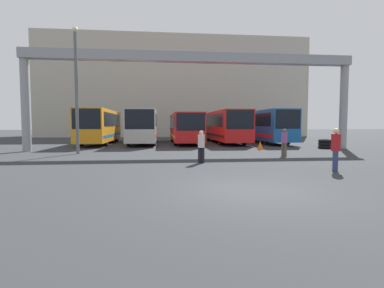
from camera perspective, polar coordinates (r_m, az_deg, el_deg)
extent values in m
plane|color=#2D3033|center=(8.91, 10.83, -8.79)|extent=(200.00, 200.00, 0.00)
cube|color=#B7B2A3|center=(51.66, -3.39, 10.24)|extent=(41.63, 12.00, 15.48)
cylinder|color=gray|center=(24.26, -29.13, 6.45)|extent=(0.60, 0.60, 6.51)
cylinder|color=gray|center=(26.67, 26.91, 6.23)|extent=(0.60, 0.60, 6.51)
cube|color=gray|center=(23.02, 0.34, 16.16)|extent=(24.47, 0.80, 0.70)
cube|color=orange|center=(30.72, -17.03, 3.41)|extent=(2.42, 11.46, 2.93)
cube|color=black|center=(25.14, -19.50, 4.55)|extent=(2.23, 0.06, 1.64)
cube|color=black|center=(30.72, -17.05, 4.42)|extent=(2.45, 9.74, 1.23)
cube|color=#1966B2|center=(30.74, -17.00, 1.66)|extent=(2.45, 10.88, 0.24)
cylinder|color=black|center=(27.85, -20.34, 0.61)|extent=(0.28, 1.00, 1.00)
cylinder|color=black|center=(27.41, -16.07, 0.65)|extent=(0.28, 1.00, 1.00)
cylinder|color=black|center=(34.10, -17.72, 1.21)|extent=(0.28, 1.00, 1.00)
cylinder|color=black|center=(33.74, -14.22, 1.24)|extent=(0.28, 1.00, 1.00)
cube|color=beige|center=(29.81, -9.30, 3.49)|extent=(2.56, 10.63, 2.89)
cube|color=black|center=(24.52, -9.97, 4.68)|extent=(2.36, 0.06, 1.62)
cube|color=black|center=(29.81, -9.31, 4.52)|extent=(2.59, 9.04, 1.22)
cube|color=red|center=(29.83, -9.28, 1.71)|extent=(2.59, 10.10, 0.24)
cylinder|color=black|center=(26.96, -11.98, 0.67)|extent=(0.28, 1.00, 1.00)
cylinder|color=black|center=(26.83, -7.21, 0.71)|extent=(0.28, 1.00, 1.00)
cylinder|color=black|center=(32.89, -10.95, 1.23)|extent=(0.28, 1.00, 1.00)
cylinder|color=black|center=(32.78, -7.04, 1.26)|extent=(0.28, 1.00, 1.00)
cube|color=red|center=(30.29, -1.36, 3.27)|extent=(2.58, 11.46, 2.61)
cube|color=black|center=(24.60, -0.23, 4.25)|extent=(2.37, 0.06, 1.46)
cube|color=black|center=(30.29, -1.37, 4.16)|extent=(2.61, 9.74, 1.10)
cube|color=orange|center=(30.31, -1.36, 1.69)|extent=(2.61, 10.89, 0.24)
cylinder|color=black|center=(27.05, -3.17, 0.78)|extent=(0.28, 1.02, 1.02)
cylinder|color=black|center=(27.26, 1.58, 0.81)|extent=(0.28, 1.02, 1.02)
cylinder|color=black|center=(33.45, -3.76, 1.35)|extent=(0.28, 1.02, 1.02)
cylinder|color=black|center=(33.62, 0.09, 1.38)|extent=(0.28, 1.02, 1.02)
cube|color=red|center=(31.28, 6.20, 3.50)|extent=(2.58, 12.20, 2.87)
cube|color=black|center=(25.38, 9.17, 4.62)|extent=(2.38, 0.06, 1.61)
cube|color=black|center=(31.28, 6.21, 4.48)|extent=(2.61, 10.37, 1.21)
cube|color=black|center=(31.30, 6.19, 1.82)|extent=(2.61, 11.59, 0.24)
cylinder|color=black|center=(27.74, 5.41, 0.84)|extent=(0.28, 1.02, 1.02)
cylinder|color=black|center=(28.28, 9.91, 0.86)|extent=(0.28, 1.02, 1.02)
cylinder|color=black|center=(34.45, 3.12, 1.42)|extent=(0.28, 1.02, 1.02)
cylinder|color=black|center=(34.89, 6.79, 1.43)|extent=(0.28, 1.02, 1.02)
cube|color=#1959A5|center=(31.86, 13.77, 3.47)|extent=(2.41, 10.99, 2.93)
cube|color=black|center=(26.78, 17.80, 4.53)|extent=(2.21, 0.06, 1.64)
cube|color=black|center=(31.86, 13.78, 4.45)|extent=(2.44, 9.34, 1.23)
cube|color=red|center=(31.88, 13.74, 1.79)|extent=(2.44, 10.44, 0.24)
cylinder|color=black|center=(28.65, 13.87, 0.85)|extent=(0.28, 1.03, 1.03)
cylinder|color=black|center=(29.43, 17.69, 0.86)|extent=(0.28, 1.03, 1.03)
cylinder|color=black|center=(34.49, 10.36, 1.38)|extent=(0.28, 1.03, 1.03)
cylinder|color=black|center=(35.14, 13.62, 1.38)|extent=(0.28, 1.03, 1.03)
cylinder|color=navy|center=(13.53, 25.59, -2.99)|extent=(0.19, 0.19, 0.84)
cylinder|color=navy|center=(13.69, 25.68, -2.92)|extent=(0.19, 0.19, 0.84)
cylinder|color=#A5191E|center=(13.55, 25.73, 0.27)|extent=(0.37, 0.37, 0.70)
sphere|color=beige|center=(13.53, 25.78, 2.23)|extent=(0.23, 0.23, 0.23)
cylinder|color=brown|center=(18.71, 16.94, -1.07)|extent=(0.18, 0.18, 0.80)
cylinder|color=brown|center=(18.62, 17.34, -1.10)|extent=(0.18, 0.18, 0.80)
cylinder|color=#8C4C8C|center=(18.62, 17.18, 1.15)|extent=(0.35, 0.35, 0.66)
sphere|color=#8C6647|center=(18.61, 17.21, 2.51)|extent=(0.22, 0.22, 0.22)
cylinder|color=black|center=(14.91, 2.06, -2.16)|extent=(0.18, 0.18, 0.77)
cylinder|color=black|center=(14.92, 1.48, -2.16)|extent=(0.18, 0.18, 0.77)
cylinder|color=beige|center=(14.86, 1.77, 0.54)|extent=(0.34, 0.34, 0.64)
sphere|color=beige|center=(14.84, 1.78, 2.17)|extent=(0.21, 0.21, 0.21)
cone|color=orange|center=(23.21, 12.85, -0.27)|extent=(0.43, 0.43, 0.65)
torus|color=black|center=(26.15, 23.98, -0.50)|extent=(1.04, 1.04, 0.24)
torus|color=black|center=(26.14, 23.99, 0.02)|extent=(1.04, 1.04, 0.24)
torus|color=black|center=(26.12, 24.01, 0.55)|extent=(1.04, 1.04, 0.24)
cylinder|color=#595B60|center=(20.98, -21.15, 8.95)|extent=(0.20, 0.20, 7.82)
sphere|color=beige|center=(21.74, -21.42, 19.66)|extent=(0.36, 0.36, 0.36)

